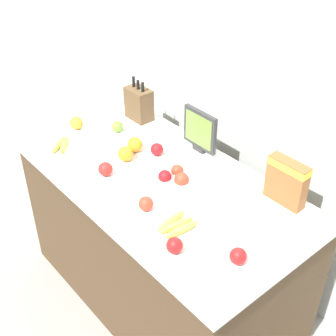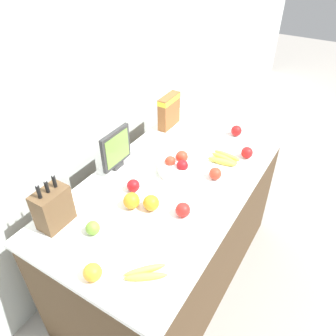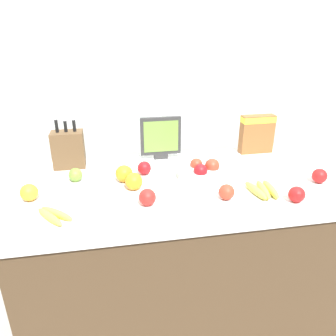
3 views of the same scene
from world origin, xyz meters
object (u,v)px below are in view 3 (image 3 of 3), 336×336
at_px(knife_block, 68,149).
at_px(orange_by_cereal, 134,181).
at_px(fruit_bowl, 202,172).
at_px(banana_bunch_right, 53,215).
at_px(small_monitor, 161,137).
at_px(apple_rightmost, 297,194).
at_px(orange_front_center, 29,192).
at_px(apple_rear, 227,192).
at_px(orange_mid_right, 124,174).
at_px(apple_leftmost, 144,168).
at_px(apple_middle, 75,175).
at_px(cereal_box, 257,132).
at_px(banana_bunch_left, 263,190).
at_px(apple_near_bananas, 147,197).
at_px(apple_by_knife_block, 319,176).

bearing_deg(knife_block, orange_by_cereal, -46.57).
height_order(fruit_bowl, banana_bunch_right, fruit_bowl).
distance_m(small_monitor, fruit_bowl, 0.38).
relative_size(apple_rightmost, orange_front_center, 0.93).
xyz_separation_m(apple_rear, orange_mid_right, (-0.46, 0.28, 0.01)).
distance_m(banana_bunch_right, orange_front_center, 0.22).
bearing_deg(fruit_bowl, small_monitor, 116.62).
bearing_deg(apple_leftmost, apple_middle, -176.69).
bearing_deg(apple_rightmost, cereal_box, 82.11).
distance_m(knife_block, apple_rear, 0.92).
distance_m(apple_middle, orange_mid_right, 0.25).
distance_m(fruit_bowl, apple_leftmost, 0.31).
bearing_deg(small_monitor, orange_by_cereal, -117.34).
distance_m(banana_bunch_left, orange_mid_right, 0.70).
distance_m(apple_near_bananas, apple_rightmost, 0.68).
relative_size(fruit_bowl, apple_by_knife_block, 3.21).
bearing_deg(cereal_box, apple_rear, -125.92).
xyz_separation_m(knife_block, cereal_box, (1.14, 0.03, 0.03)).
xyz_separation_m(cereal_box, orange_mid_right, (-0.85, -0.29, -0.09)).
height_order(orange_mid_right, orange_front_center, orange_mid_right).
relative_size(cereal_box, apple_middle, 3.39).
relative_size(apple_leftmost, orange_front_center, 0.91).
relative_size(cereal_box, orange_mid_right, 2.69).
bearing_deg(apple_by_knife_block, orange_mid_right, 168.82).
bearing_deg(banana_bunch_left, cereal_box, 69.62).
bearing_deg(apple_by_knife_block, apple_near_bananas, -175.58).
height_order(apple_rear, orange_by_cereal, orange_by_cereal).
bearing_deg(orange_front_center, apple_leftmost, 19.34).
height_order(apple_near_bananas, apple_rightmost, apple_near_bananas).
height_order(banana_bunch_left, apple_rightmost, apple_rightmost).
bearing_deg(small_monitor, apple_middle, -154.39).
bearing_deg(orange_by_cereal, apple_middle, 152.83).
relative_size(apple_near_bananas, orange_front_center, 0.96).
bearing_deg(fruit_bowl, apple_by_knife_block, -14.45).
height_order(knife_block, banana_bunch_right, knife_block).
xyz_separation_m(knife_block, orange_by_cereal, (0.34, -0.35, -0.06)).
height_order(apple_near_bananas, orange_mid_right, orange_mid_right).
distance_m(orange_front_center, orange_by_cereal, 0.48).
bearing_deg(apple_rear, banana_bunch_right, -177.85).
bearing_deg(orange_front_center, fruit_bowl, 5.24).
height_order(apple_leftmost, apple_by_knife_block, apple_by_knife_block).
bearing_deg(small_monitor, orange_front_center, -149.12).
xyz_separation_m(fruit_bowl, apple_rear, (0.05, -0.23, -0.00)).
height_order(banana_bunch_right, apple_leftmost, apple_leftmost).
xyz_separation_m(fruit_bowl, orange_mid_right, (-0.40, 0.05, 0.00)).
xyz_separation_m(small_monitor, banana_bunch_right, (-0.55, -0.59, -0.12)).
bearing_deg(orange_by_cereal, banana_bunch_right, -149.69).
distance_m(knife_block, orange_front_center, 0.41).
bearing_deg(small_monitor, fruit_bowl, -63.38).
distance_m(apple_leftmost, orange_by_cereal, 0.18).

